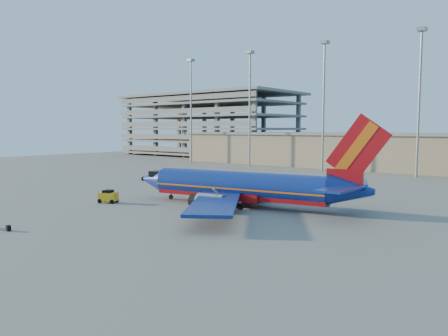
{
  "coord_description": "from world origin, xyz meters",
  "views": [
    {
      "loc": [
        38.62,
        -43.81,
        9.45
      ],
      "look_at": [
        0.81,
        3.43,
        4.0
      ],
      "focal_mm": 35.0,
      "sensor_mm": 36.0,
      "label": 1
    }
  ],
  "objects": [
    {
      "name": "light_mast_row",
      "position": [
        5.0,
        46.0,
        17.55
      ],
      "size": [
        101.6,
        1.6,
        28.65
      ],
      "color": "gray",
      "rests_on": "ground"
    },
    {
      "name": "baggage_tug",
      "position": [
        -7.41,
        -10.01,
        0.86
      ],
      "size": [
        2.66,
        2.21,
        1.65
      ],
      "rotation": [
        0.0,
        0.0,
        0.42
      ],
      "color": "#EFB015",
      "rests_on": "ground"
    },
    {
      "name": "ground",
      "position": [
        0.0,
        0.0,
        0.0
      ],
      "size": [
        220.0,
        220.0,
        0.0
      ],
      "primitive_type": "plane",
      "color": "slate",
      "rests_on": "ground"
    },
    {
      "name": "terminal_building",
      "position": [
        10.0,
        58.0,
        4.32
      ],
      "size": [
        122.0,
        16.0,
        8.5
      ],
      "color": "gray",
      "rests_on": "ground"
    },
    {
      "name": "parking_garage",
      "position": [
        -62.0,
        74.05,
        11.73
      ],
      "size": [
        62.0,
        32.0,
        21.4
      ],
      "color": "slate",
      "rests_on": "ground"
    },
    {
      "name": "aircraft_main",
      "position": [
        7.66,
        -1.11,
        2.37
      ],
      "size": [
        32.53,
        31.04,
        11.08
      ],
      "rotation": [
        0.0,
        0.0,
        0.17
      ],
      "color": "navy",
      "rests_on": "ground"
    }
  ]
}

